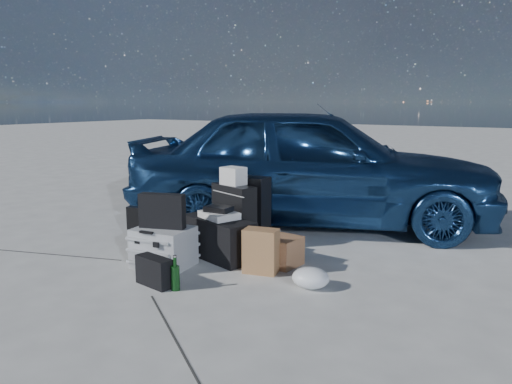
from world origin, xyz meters
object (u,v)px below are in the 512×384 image
car (311,165)px  suitcase_left (245,208)px  suitcase_right (234,215)px  pelican_case (164,247)px  duffel_bag (219,238)px  briefcase (145,222)px  green_bottle (175,274)px  cardboard_box (280,251)px

car → suitcase_left: car is taller
suitcase_right → pelican_case: bearing=-80.8°
suitcase_left → duffel_bag: 0.71m
duffel_bag → briefcase: bearing=-173.2°
suitcase_right → car: bearing=96.3°
green_bottle → cardboard_box: bearing=69.0°
car → briefcase: car is taller
pelican_case → suitcase_left: (0.15, 1.16, 0.18)m
pelican_case → suitcase_right: 0.96m
green_bottle → duffel_bag: bearing=104.1°
suitcase_left → briefcase: bearing=-154.2°
duffel_bag → green_bottle: duffel_bag is taller
duffel_bag → cardboard_box: duffel_bag is taller
duffel_bag → cardboard_box: size_ratio=2.19×
pelican_case → car: bearing=71.0°
suitcase_left → pelican_case: bearing=-95.8°
pelican_case → briefcase: (-0.92, 0.68, -0.02)m
car → cardboard_box: (0.47, -1.60, -0.62)m
pelican_case → briefcase: size_ratio=1.17×
pelican_case → duffel_bag: duffel_bag is taller
green_bottle → suitcase_left: bearing=102.9°
briefcase → duffel_bag: duffel_bag is taller
suitcase_right → cardboard_box: (0.75, -0.32, -0.19)m
car → pelican_case: 2.33m
duffel_bag → cardboard_box: bearing=28.1°
suitcase_right → duffel_bag: suitcase_right is taller
car → suitcase_right: 1.38m
suitcase_right → cardboard_box: bearing=-4.1°
briefcase → suitcase_right: suitcase_right is taller
car → cardboard_box: bearing=173.8°
pelican_case → cardboard_box: pelican_case is taller
car → green_bottle: 2.71m
pelican_case → suitcase_right: bearing=72.7°
suitcase_left → duffel_bag: suitcase_left is taller
cardboard_box → green_bottle: (-0.40, -1.03, 0.01)m
pelican_case → duffel_bag: 0.56m
pelican_case → cardboard_box: bearing=26.5°
pelican_case → green_bottle: bearing=-46.9°
briefcase → cardboard_box: size_ratio=1.19×
pelican_case → cardboard_box: size_ratio=1.39×
green_bottle → briefcase: bearing=142.5°
suitcase_left → suitcase_right: 0.23m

